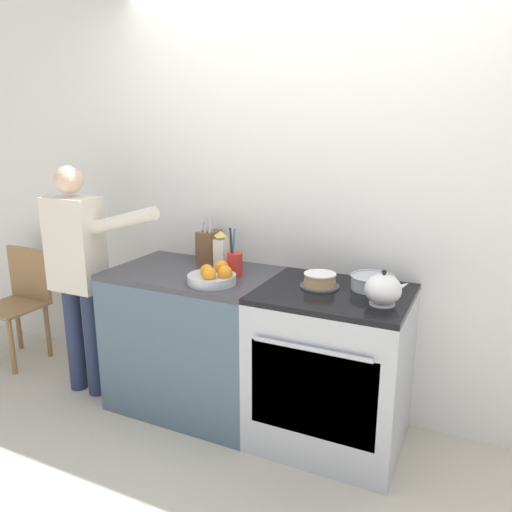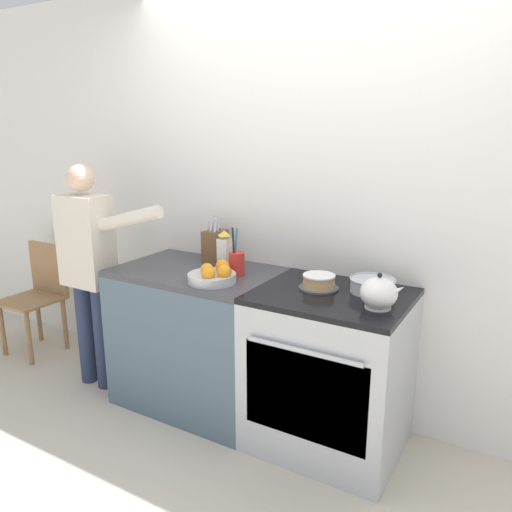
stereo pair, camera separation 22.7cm
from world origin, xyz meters
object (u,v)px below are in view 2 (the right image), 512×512
layer_cake (319,282)px  milk_carton (225,251)px  tea_kettle (379,293)px  person_baker (88,260)px  utensil_crock (237,263)px  dining_chair (40,290)px  stove_range (329,371)px  mixing_bowl (372,285)px  fruit_bowl (213,275)px  knife_block (215,246)px

layer_cake → milk_carton: size_ratio=0.88×
tea_kettle → person_baker: 1.89m
layer_cake → utensil_crock: (-0.52, -0.00, 0.04)m
tea_kettle → dining_chair: (-2.69, 0.10, -0.47)m
stove_range → dining_chair: bearing=179.6°
layer_cake → dining_chair: layer_cake is taller
utensil_crock → mixing_bowl: bearing=6.4°
tea_kettle → layer_cake: bearing=160.8°
utensil_crock → dining_chair: 1.87m
mixing_bowl → fruit_bowl: fruit_bowl is taller
dining_chair → layer_cake: bearing=-29.3°
knife_block → person_baker: size_ratio=0.20×
tea_kettle → person_baker: person_baker is taller
stove_range → tea_kettle: 0.59m
layer_cake → tea_kettle: (0.36, -0.13, 0.04)m
tea_kettle → mixing_bowl: (-0.10, 0.21, -0.04)m
tea_kettle → stove_range: bearing=161.9°
dining_chair → person_baker: bearing=-43.3°
dining_chair → mixing_bowl: bearing=-27.4°
fruit_bowl → person_baker: person_baker is taller
milk_carton → utensil_crock: bearing=-25.8°
layer_cake → tea_kettle: tea_kettle is taller
mixing_bowl → milk_carton: size_ratio=0.99×
stove_range → milk_carton: bearing=172.6°
mixing_bowl → knife_block: bearing=175.5°
layer_cake → person_baker: person_baker is taller
stove_range → layer_cake: bearing=157.6°
stove_range → person_baker: bearing=-173.7°
layer_cake → milk_carton: bearing=174.9°
stove_range → tea_kettle: tea_kettle is taller
layer_cake → knife_block: 0.81m
utensil_crock → knife_block: bearing=147.8°
milk_carton → dining_chair: 1.77m
mixing_bowl → dining_chair: 2.63m
layer_cake → milk_carton: (-0.64, 0.06, 0.08)m
person_baker → dining_chair: 0.92m
layer_cake → knife_block: bearing=167.9°
utensil_crock → fruit_bowl: utensil_crock is taller
stove_range → layer_cake: (-0.09, 0.04, 0.48)m
stove_range → dining_chair: stove_range is taller
stove_range → knife_block: bearing=166.8°
fruit_bowl → stove_range: bearing=13.7°
knife_block → tea_kettle: bearing=-14.4°
layer_cake → knife_block: (-0.79, 0.17, 0.07)m
tea_kettle → utensil_crock: bearing=171.9°
milk_carton → person_baker: bearing=-162.7°
dining_chair → milk_carton: bearing=-27.1°
fruit_bowl → dining_chair: size_ratio=0.32×
tea_kettle → milk_carton: (-1.00, 0.18, 0.04)m
layer_cake → mixing_bowl: bearing=17.9°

